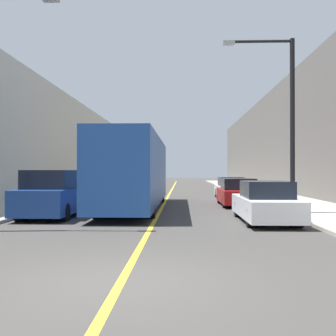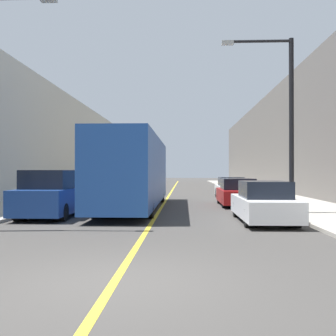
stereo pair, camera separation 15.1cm
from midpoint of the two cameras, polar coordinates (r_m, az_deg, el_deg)
ground_plane at (r=6.94m, az=-7.14°, el=-16.07°), size 200.00×200.00×0.00m
sidewalk_left at (r=37.61m, az=-10.65°, el=-3.19°), size 4.00×72.00×0.12m
sidewalk_right at (r=37.17m, az=12.11°, el=-3.22°), size 4.00×72.00×0.12m
building_row_left at (r=38.75m, az=-16.42°, el=3.39°), size 4.00×72.00×8.89m
building_row_right at (r=38.12m, az=18.05°, el=3.89°), size 4.00×72.00×9.47m
road_center_line at (r=36.66m, az=0.66°, el=-3.36°), size 0.16×72.00×0.01m
bus at (r=19.59m, az=-4.61°, el=-0.47°), size 2.48×12.67×3.48m
parked_suv_left at (r=16.72m, az=-16.12°, el=-3.82°), size 1.97×4.76×1.91m
car_right_near at (r=14.88m, az=13.99°, el=-5.01°), size 1.82×4.77×1.51m
car_right_mid at (r=21.52m, az=10.22°, el=-3.64°), size 1.89×4.47×1.47m
car_right_far at (r=27.02m, az=9.22°, el=-3.00°), size 1.79×4.69×1.46m
street_lamp_right at (r=17.35m, az=16.78°, el=7.83°), size 3.01×0.24×7.32m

